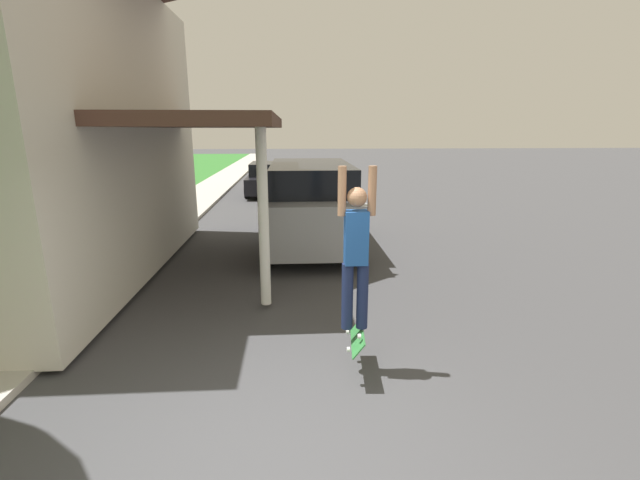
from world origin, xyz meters
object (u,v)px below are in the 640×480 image
car_down_street (270,179)px  skateboard (357,337)px  skateboarder (356,249)px  suv_parked (311,203)px

car_down_street → skateboard: bearing=-83.3°
skateboarder → skateboard: skateboarder is taller
suv_parked → skateboarder: (0.26, -5.63, 0.45)m
suv_parked → car_down_street: bearing=99.2°
car_down_street → skateboard: 14.53m
suv_parked → skateboard: (0.29, -5.67, -0.59)m
skateboarder → skateboard: bearing=-58.5°
car_down_street → skateboard: (1.71, -14.43, -0.20)m
suv_parked → skateboarder: 5.65m
suv_parked → skateboard: 5.71m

